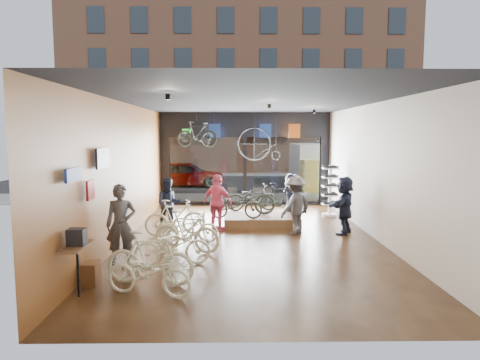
{
  "coord_description": "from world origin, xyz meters",
  "views": [
    {
      "loc": [
        -0.48,
        -11.76,
        2.94
      ],
      "look_at": [
        -0.28,
        1.4,
        1.51
      ],
      "focal_mm": 32.0,
      "sensor_mm": 36.0,
      "label": 1
    }
  ],
  "objects_px": {
    "floor_bike_5": "(175,217)",
    "customer_2": "(218,203)",
    "customer_3": "(295,205)",
    "sunglasses_rack": "(330,191)",
    "customer_4": "(291,196)",
    "penny_farthing": "(261,145)",
    "floor_bike_1": "(150,258)",
    "box_truck": "(315,167)",
    "floor_bike_4": "(188,227)",
    "floor_bike_2": "(173,246)",
    "display_bike_left": "(236,205)",
    "floor_bike_0": "(149,273)",
    "street_car": "(186,174)",
    "display_bike_mid": "(281,199)",
    "display_bike_right": "(252,198)",
    "customer_1": "(169,204)",
    "hung_bike": "(197,134)",
    "customer_0": "(121,225)",
    "display_platform": "(261,219)",
    "floor_bike_3": "(187,232)",
    "customer_5": "(345,205)"
  },
  "relations": [
    {
      "from": "floor_bike_3",
      "to": "customer_4",
      "type": "bearing_deg",
      "value": -20.56
    },
    {
      "from": "display_bike_left",
      "to": "sunglasses_rack",
      "type": "height_order",
      "value": "sunglasses_rack"
    },
    {
      "from": "customer_1",
      "to": "floor_bike_3",
      "type": "bearing_deg",
      "value": -85.71
    },
    {
      "from": "street_car",
      "to": "customer_1",
      "type": "xyz_separation_m",
      "value": [
        0.67,
        -10.94,
        0.1
      ]
    },
    {
      "from": "floor_bike_0",
      "to": "sunglasses_rack",
      "type": "relative_size",
      "value": 0.89
    },
    {
      "from": "floor_bike_5",
      "to": "display_bike_mid",
      "type": "distance_m",
      "value": 3.58
    },
    {
      "from": "floor_bike_5",
      "to": "customer_3",
      "type": "height_order",
      "value": "customer_3"
    },
    {
      "from": "display_platform",
      "to": "customer_1",
      "type": "height_order",
      "value": "customer_1"
    },
    {
      "from": "hung_bike",
      "to": "sunglasses_rack",
      "type": "bearing_deg",
      "value": -83.64
    },
    {
      "from": "customer_1",
      "to": "sunglasses_rack",
      "type": "relative_size",
      "value": 0.88
    },
    {
      "from": "floor_bike_5",
      "to": "floor_bike_0",
      "type": "bearing_deg",
      "value": 169.41
    },
    {
      "from": "box_truck",
      "to": "floor_bike_0",
      "type": "relative_size",
      "value": 3.65
    },
    {
      "from": "floor_bike_2",
      "to": "floor_bike_3",
      "type": "height_order",
      "value": "floor_bike_3"
    },
    {
      "from": "floor_bike_5",
      "to": "sunglasses_rack",
      "type": "bearing_deg",
      "value": -73.85
    },
    {
      "from": "floor_bike_1",
      "to": "customer_4",
      "type": "relative_size",
      "value": 1.12
    },
    {
      "from": "floor_bike_3",
      "to": "display_platform",
      "type": "xyz_separation_m",
      "value": [
        2.08,
        3.37,
        -0.37
      ]
    },
    {
      "from": "floor_bike_4",
      "to": "display_platform",
      "type": "bearing_deg",
      "value": -39.91
    },
    {
      "from": "floor_bike_0",
      "to": "penny_farthing",
      "type": "xyz_separation_m",
      "value": [
        2.62,
        9.04,
        2.07
      ]
    },
    {
      "from": "display_platform",
      "to": "display_bike_right",
      "type": "relative_size",
      "value": 1.38
    },
    {
      "from": "box_truck",
      "to": "penny_farthing",
      "type": "xyz_separation_m",
      "value": [
        -3.31,
        -6.16,
        1.31
      ]
    },
    {
      "from": "customer_1",
      "to": "customer_4",
      "type": "bearing_deg",
      "value": 9.56
    },
    {
      "from": "floor_bike_5",
      "to": "display_bike_mid",
      "type": "relative_size",
      "value": 1.0
    },
    {
      "from": "street_car",
      "to": "sunglasses_rack",
      "type": "distance_m",
      "value": 10.65
    },
    {
      "from": "customer_2",
      "to": "sunglasses_rack",
      "type": "height_order",
      "value": "sunglasses_rack"
    },
    {
      "from": "floor_bike_2",
      "to": "floor_bike_5",
      "type": "height_order",
      "value": "floor_bike_5"
    },
    {
      "from": "floor_bike_2",
      "to": "floor_bike_0",
      "type": "bearing_deg",
      "value": 164.04
    },
    {
      "from": "floor_bike_2",
      "to": "display_bike_left",
      "type": "distance_m",
      "value": 4.1
    },
    {
      "from": "customer_3",
      "to": "sunglasses_rack",
      "type": "bearing_deg",
      "value": -162.82
    },
    {
      "from": "customer_5",
      "to": "street_car",
      "type": "bearing_deg",
      "value": -121.67
    },
    {
      "from": "floor_bike_2",
      "to": "customer_1",
      "type": "xyz_separation_m",
      "value": [
        -0.6,
        3.47,
        0.37
      ]
    },
    {
      "from": "street_car",
      "to": "floor_bike_2",
      "type": "height_order",
      "value": "street_car"
    },
    {
      "from": "customer_4",
      "to": "customer_0",
      "type": "bearing_deg",
      "value": 15.94
    },
    {
      "from": "customer_4",
      "to": "penny_farthing",
      "type": "distance_m",
      "value": 2.82
    },
    {
      "from": "display_bike_right",
      "to": "customer_4",
      "type": "height_order",
      "value": "customer_4"
    },
    {
      "from": "floor_bike_5",
      "to": "penny_farthing",
      "type": "distance_m",
      "value": 5.54
    },
    {
      "from": "floor_bike_0",
      "to": "hung_bike",
      "type": "bearing_deg",
      "value": 14.15
    },
    {
      "from": "floor_bike_4",
      "to": "street_car",
      "type": "bearing_deg",
      "value": 7.83
    },
    {
      "from": "floor_bike_2",
      "to": "penny_farthing",
      "type": "distance_m",
      "value": 7.92
    },
    {
      "from": "box_truck",
      "to": "floor_bike_1",
      "type": "height_order",
      "value": "box_truck"
    },
    {
      "from": "box_truck",
      "to": "customer_0",
      "type": "xyz_separation_m",
      "value": [
        -6.91,
        -13.31,
        -0.27
      ]
    },
    {
      "from": "floor_bike_2",
      "to": "customer_2",
      "type": "bearing_deg",
      "value": -24.59
    },
    {
      "from": "floor_bike_2",
      "to": "display_bike_mid",
      "type": "relative_size",
      "value": 0.97
    },
    {
      "from": "box_truck",
      "to": "customer_1",
      "type": "xyz_separation_m",
      "value": [
        -6.35,
        -9.94,
        -0.38
      ]
    },
    {
      "from": "floor_bike_5",
      "to": "customer_2",
      "type": "height_order",
      "value": "customer_2"
    },
    {
      "from": "display_bike_right",
      "to": "customer_3",
      "type": "height_order",
      "value": "customer_3"
    },
    {
      "from": "floor_bike_2",
      "to": "display_bike_right",
      "type": "bearing_deg",
      "value": -31.31
    },
    {
      "from": "box_truck",
      "to": "floor_bike_4",
      "type": "relative_size",
      "value": 3.76
    },
    {
      "from": "sunglasses_rack",
      "to": "penny_farthing",
      "type": "distance_m",
      "value": 3.25
    },
    {
      "from": "floor_bike_4",
      "to": "floor_bike_5",
      "type": "distance_m",
      "value": 0.98
    },
    {
      "from": "box_truck",
      "to": "floor_bike_4",
      "type": "xyz_separation_m",
      "value": [
        -5.61,
        -11.39,
        -0.77
      ]
    }
  ]
}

